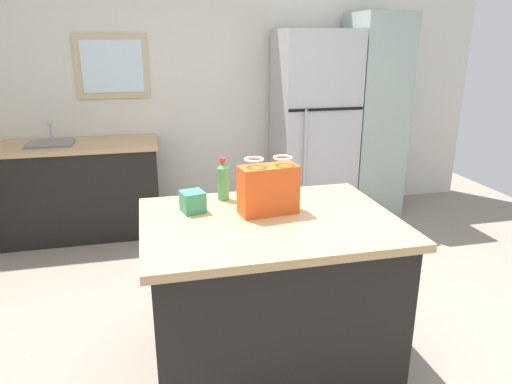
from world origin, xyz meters
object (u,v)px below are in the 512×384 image
Objects in this scene: tall_cabinet at (373,117)px; bottle at (223,181)px; kitchen_island at (269,295)px; refrigerator at (313,127)px; small_box at (193,202)px; shopping_bag at (268,189)px.

tall_cabinet is 2.68m from bottle.
bottle is at bearing -134.99° from tall_cabinet.
kitchen_island is 0.69m from bottle.
refrigerator reaches higher than kitchen_island.
kitchen_island is 0.70× the size of refrigerator.
small_box is at bearing -135.43° from tall_cabinet.
kitchen_island is 2.54m from refrigerator.
kitchen_island is at bearing -127.27° from tall_cabinet.
kitchen_island is at bearing -115.26° from refrigerator.
kitchen_island is 2.89m from tall_cabinet.
refrigerator is 2.27m from bottle.
shopping_bag reaches higher than bottle.
kitchen_island is at bearing -63.41° from bottle.
refrigerator is 2.42m from shopping_bag.
tall_cabinet is (1.72, 2.26, 0.57)m from kitchen_island.
shopping_bag is at bearing -16.54° from small_box.
refrigerator reaches higher than bottle.
small_box is (-2.09, -2.06, -0.06)m from tall_cabinet.
shopping_bag is 0.41m from small_box.
bottle is at bearing 39.81° from small_box.
refrigerator is 0.66m from tall_cabinet.
small_box is 0.49× the size of bottle.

